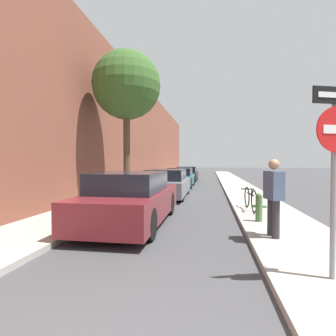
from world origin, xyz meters
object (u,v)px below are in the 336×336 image
Objects in this scene: fire_hydrant at (259,207)px; traffic_sign_post at (336,153)px; parked_car_teal at (180,178)px; parked_car_black at (187,174)px; street_tree_near at (127,86)px; parked_car_maroon at (132,199)px; bicycle at (250,199)px; parked_car_grey at (167,184)px; pedestrian at (274,194)px.

fire_hydrant is 3.66m from traffic_sign_post.
parked_car_teal is 5.50m from parked_car_black.
parked_car_black is 13.34m from street_tree_near.
parked_car_maroon reaches higher than bicycle.
street_tree_near reaches higher than parked_car_black.
parked_car_grey is at bearing -90.16° from parked_car_black.
traffic_sign_post is (5.00, -6.61, -2.95)m from street_tree_near.
parked_car_maroon is 2.67× the size of bicycle.
bicycle is (3.37, 2.04, -0.20)m from parked_car_maroon.
parked_car_black is (0.03, 10.67, -0.02)m from parked_car_grey.
pedestrian is at bearing -88.58° from fire_hydrant.
pedestrian is (3.27, -11.76, 0.40)m from parked_car_teal.
parked_car_maroon is 3.57m from pedestrian.
parked_car_maroon is 1.09× the size of parked_car_teal.
parked_car_grey is 1.05× the size of parked_car_teal.
traffic_sign_post is (3.70, -3.06, 1.12)m from parked_car_maroon.
fire_hydrant is at bearing 77.18° from traffic_sign_post.
parked_car_black is 14.50m from bicycle.
parked_car_teal is 12.21m from pedestrian.
parked_car_maroon is at bearing -70.03° from street_tree_near.
parked_car_teal is at bearing 89.26° from parked_car_grey.
parked_car_maroon is 0.76× the size of street_tree_near.
pedestrian reaches higher than parked_car_teal.
parked_car_maroon is 6.14× the size of fire_hydrant.
parked_car_maroon is at bearing -90.61° from parked_car_teal.
fire_hydrant is 1.53m from pedestrian.
fire_hydrant is (3.23, -10.32, -0.11)m from parked_car_teal.
parked_car_black is 1.77× the size of traffic_sign_post.
parked_car_black is 16.15m from fire_hydrant.
parked_car_black is at bearing 81.85° from traffic_sign_post.
street_tree_near is 8.80m from traffic_sign_post.
traffic_sign_post is (3.63, -19.22, 1.19)m from parked_car_black.
fire_hydrant is (3.30, -5.15, -0.13)m from parked_car_grey.
street_tree_near is at bearing 109.97° from parked_car_maroon.
street_tree_near is (-1.29, 3.56, 4.08)m from parked_car_maroon.
parked_car_grey reaches higher than fire_hydrant.
parked_car_grey is 4.80m from bicycle.
parked_car_black is (0.08, 16.16, -0.07)m from parked_car_maroon.
traffic_sign_post is (0.36, -3.40, 1.30)m from fire_hydrant.
street_tree_near is at bearing 157.71° from bicycle.
parked_car_grey is 0.73× the size of street_tree_near.
traffic_sign_post is (3.66, -8.55, 1.17)m from parked_car_grey.
bicycle is at bearing 74.92° from traffic_sign_post.
parked_car_maroon is 3.94m from bicycle.
pedestrian is 3.18m from bicycle.
bicycle is at bearing 31.16° from parked_car_maroon.
pedestrian is (3.38, -1.10, 0.34)m from parked_car_maroon.
fire_hydrant is at bearing -72.62° from parked_car_teal.
fire_hydrant is 0.29× the size of traffic_sign_post.
pedestrian reaches higher than parked_car_black.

